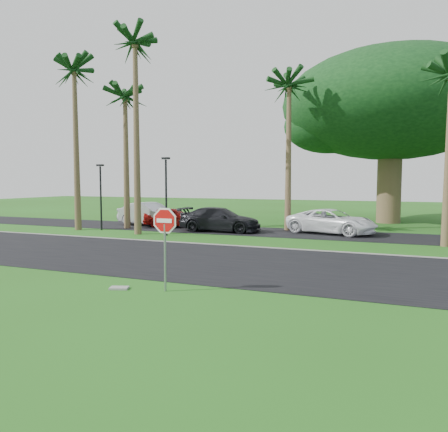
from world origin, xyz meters
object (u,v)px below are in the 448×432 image
car_minivan (332,222)px  stop_sign_near (165,232)px  car_silver (150,214)px  car_red (173,217)px  car_dark (220,220)px

car_minivan → stop_sign_near: bearing=-174.1°
car_silver → car_red: 2.01m
stop_sign_near → car_silver: size_ratio=0.52×
stop_sign_near → car_silver: stop_sign_near is taller
car_silver → car_red: car_silver is taller
car_red → car_dark: 4.29m
car_red → car_minivan: bearing=-98.7°
stop_sign_near → car_silver: 19.14m
car_silver → car_minivan: 12.94m
car_silver → car_minivan: car_silver is taller
car_silver → car_red: bearing=-82.3°
stop_sign_near → car_red: (-8.45, 15.85, -1.08)m
car_silver → car_dark: (6.10, -1.40, -0.07)m
stop_sign_near → car_minivan: bearing=81.2°
car_red → car_dark: car_dark is taller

